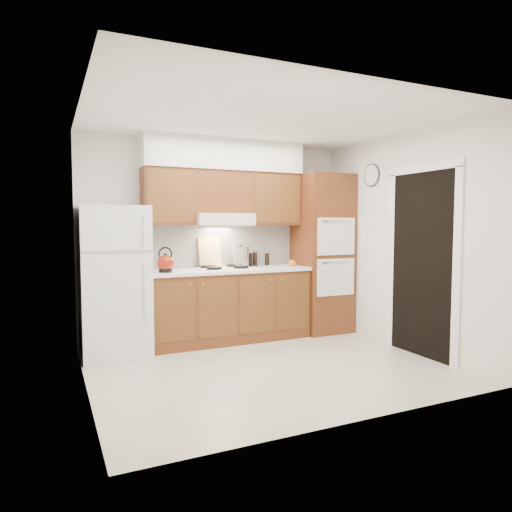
{
  "coord_description": "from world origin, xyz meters",
  "views": [
    {
      "loc": [
        -2.1,
        -4.26,
        1.51
      ],
      "look_at": [
        0.07,
        0.45,
        1.15
      ],
      "focal_mm": 32.0,
      "sensor_mm": 36.0,
      "label": 1
    }
  ],
  "objects": [
    {
      "name": "floor",
      "position": [
        0.0,
        0.0,
        0.0
      ],
      "size": [
        3.6,
        3.6,
        0.0
      ],
      "primitive_type": "plane",
      "color": "#BCB4A4",
      "rests_on": "ground"
    },
    {
      "name": "ceiling",
      "position": [
        0.0,
        0.0,
        2.6
      ],
      "size": [
        3.6,
        3.6,
        0.0
      ],
      "primitive_type": "plane",
      "color": "white",
      "rests_on": "wall_back"
    },
    {
      "name": "wall_back",
      "position": [
        0.0,
        1.5,
        1.3
      ],
      "size": [
        3.6,
        0.02,
        2.6
      ],
      "primitive_type": "cube",
      "color": "silver",
      "rests_on": "floor"
    },
    {
      "name": "wall_left",
      "position": [
        -1.8,
        0.0,
        1.3
      ],
      "size": [
        0.02,
        3.0,
        2.6
      ],
      "primitive_type": "cube",
      "color": "silver",
      "rests_on": "floor"
    },
    {
      "name": "wall_right",
      "position": [
        1.8,
        0.0,
        1.3
      ],
      "size": [
        0.02,
        3.0,
        2.6
      ],
      "primitive_type": "cube",
      "color": "silver",
      "rests_on": "floor"
    },
    {
      "name": "fridge",
      "position": [
        -1.41,
        1.14,
        0.86
      ],
      "size": [
        0.75,
        0.72,
        1.72
      ],
      "primitive_type": "cube",
      "color": "white",
      "rests_on": "floor"
    },
    {
      "name": "base_cabinets",
      "position": [
        0.02,
        1.2,
        0.45
      ],
      "size": [
        2.11,
        0.6,
        0.9
      ],
      "primitive_type": "cube",
      "color": "brown",
      "rests_on": "floor"
    },
    {
      "name": "countertop",
      "position": [
        0.03,
        1.19,
        0.92
      ],
      "size": [
        2.13,
        0.62,
        0.04
      ],
      "primitive_type": "cube",
      "color": "white",
      "rests_on": "base_cabinets"
    },
    {
      "name": "backsplash",
      "position": [
        0.02,
        1.49,
        1.22
      ],
      "size": [
        2.11,
        0.03,
        0.56
      ],
      "primitive_type": "cube",
      "color": "white",
      "rests_on": "countertop"
    },
    {
      "name": "oven_cabinet",
      "position": [
        1.44,
        1.18,
        1.1
      ],
      "size": [
        0.7,
        0.65,
        2.2
      ],
      "primitive_type": "cube",
      "color": "brown",
      "rests_on": "floor"
    },
    {
      "name": "upper_cab_left",
      "position": [
        -0.71,
        1.33,
        1.85
      ],
      "size": [
        0.63,
        0.33,
        0.7
      ],
      "primitive_type": "cube",
      "color": "brown",
      "rests_on": "wall_back"
    },
    {
      "name": "upper_cab_right",
      "position": [
        0.72,
        1.33,
        1.85
      ],
      "size": [
        0.73,
        0.33,
        0.7
      ],
      "primitive_type": "cube",
      "color": "brown",
      "rests_on": "wall_back"
    },
    {
      "name": "range_hood",
      "position": [
        -0.02,
        1.27,
        1.57
      ],
      "size": [
        0.75,
        0.45,
        0.15
      ],
      "primitive_type": "cube",
      "color": "silver",
      "rests_on": "wall_back"
    },
    {
      "name": "upper_cab_over_hood",
      "position": [
        -0.02,
        1.33,
        1.92
      ],
      "size": [
        0.75,
        0.33,
        0.55
      ],
      "primitive_type": "cube",
      "color": "brown",
      "rests_on": "range_hood"
    },
    {
      "name": "soffit",
      "position": [
        0.03,
        1.32,
        2.4
      ],
      "size": [
        2.13,
        0.36,
        0.4
      ],
      "primitive_type": "cube",
      "color": "silver",
      "rests_on": "wall_back"
    },
    {
      "name": "cooktop",
      "position": [
        -0.02,
        1.21,
        0.95
      ],
      "size": [
        0.74,
        0.5,
        0.01
      ],
      "primitive_type": "cube",
      "color": "white",
      "rests_on": "countertop"
    },
    {
      "name": "doorway",
      "position": [
        1.79,
        -0.35,
        1.05
      ],
      "size": [
        0.02,
        0.9,
        2.1
      ],
      "primitive_type": "cube",
      "color": "black",
      "rests_on": "floor"
    },
    {
      "name": "wall_clock",
      "position": [
        1.79,
        0.55,
        2.15
      ],
      "size": [
        0.02,
        0.3,
        0.3
      ],
      "primitive_type": "cylinder",
      "rotation": [
        0.0,
        1.57,
        0.0
      ],
      "color": "#3F3833",
      "rests_on": "wall_right"
    },
    {
      "name": "kettle",
      "position": [
        -0.82,
        1.08,
        1.05
      ],
      "size": [
        0.24,
        0.24,
        0.2
      ],
      "primitive_type": "sphere",
      "rotation": [
        0.0,
        0.0,
        0.21
      ],
      "color": "maroon",
      "rests_on": "countertop"
    },
    {
      "name": "cutting_board",
      "position": [
        -0.14,
        1.43,
        1.14
      ],
      "size": [
        0.32,
        0.12,
        0.41
      ],
      "primitive_type": "cube",
      "rotation": [
        -0.21,
        0.0,
        0.06
      ],
      "color": "tan",
      "rests_on": "countertop"
    },
    {
      "name": "stock_pot",
      "position": [
        0.24,
        1.31,
        1.09
      ],
      "size": [
        0.26,
        0.26,
        0.24
      ],
      "primitive_type": "cylinder",
      "rotation": [
        0.0,
        0.0,
        -0.16
      ],
      "color": "silver",
      "rests_on": "cooktop"
    },
    {
      "name": "condiment_a",
      "position": [
        0.44,
        1.42,
        1.03
      ],
      "size": [
        0.05,
        0.05,
        0.18
      ],
      "primitive_type": "cylinder",
      "rotation": [
        0.0,
        0.0,
        0.08
      ],
      "color": "black",
      "rests_on": "countertop"
    },
    {
      "name": "condiment_b",
      "position": [
        0.52,
        1.44,
        1.03
      ],
      "size": [
        0.07,
        0.07,
        0.19
      ],
      "primitive_type": "cylinder",
      "rotation": [
        0.0,
        0.0,
        -0.31
      ],
      "color": "black",
      "rests_on": "countertop"
    },
    {
      "name": "condiment_c",
      "position": [
        0.71,
        1.45,
        1.02
      ],
      "size": [
        0.07,
        0.07,
        0.17
      ],
      "primitive_type": "cylinder",
      "rotation": [
        0.0,
        0.0,
        0.35
      ],
      "color": "black",
      "rests_on": "countertop"
    },
    {
      "name": "orange_near",
      "position": [
        0.93,
        1.09,
        0.98
      ],
      "size": [
        0.09,
        0.09,
        0.08
      ],
      "primitive_type": "sphere",
      "rotation": [
        0.0,
        0.0,
        -0.23
      ],
      "color": "orange",
      "rests_on": "countertop"
    },
    {
      "name": "orange_far",
      "position": [
        0.95,
        1.17,
        0.98
      ],
      "size": [
        0.11,
        0.11,
        0.09
      ],
      "primitive_type": "sphere",
      "rotation": [
        0.0,
        0.0,
        -0.38
      ],
      "color": "#EE4F0C",
      "rests_on": "countertop"
    }
  ]
}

